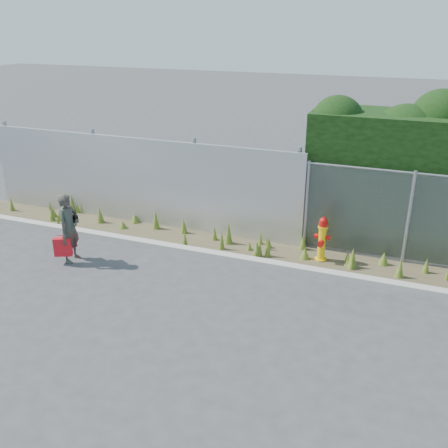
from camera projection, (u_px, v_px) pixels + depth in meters
The scene contains 8 objects.
ground at pixel (212, 303), 9.21m from camera, with size 80.00×80.00×0.00m, color #3B3B3E.
curb at pixel (244, 259), 10.74m from camera, with size 16.00×0.22×0.12m, color #A7A197.
weed_strip at pixel (262, 246), 11.21m from camera, with size 16.00×1.30×0.52m.
corrugated_fence at pixel (137, 181), 12.45m from camera, with size 8.50×0.21×2.30m.
fire_hydrant at pixel (322, 240), 10.64m from camera, with size 0.34×0.31×1.03m.
woman at pixel (69, 228), 10.56m from camera, with size 0.55×0.36×1.52m, color #0E5E49.
red_tote_bag at pixel (63, 247), 10.57m from camera, with size 0.37×0.13×0.48m.
black_shoulder_bag at pixel (73, 219), 10.63m from camera, with size 0.21×0.09×0.16m.
Camera 1 is at (3.03, -7.34, 4.89)m, focal length 40.00 mm.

